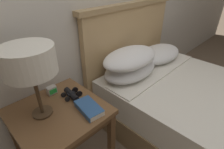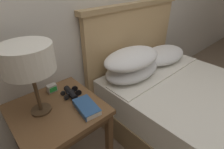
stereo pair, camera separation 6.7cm
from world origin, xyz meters
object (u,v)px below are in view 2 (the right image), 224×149
at_px(alarm_clock, 52,88).
at_px(book_on_nightstand, 86,107).
at_px(table_lamp, 28,60).
at_px(bed, 200,113).
at_px(nightstand, 58,116).
at_px(binoculars_pair, 71,93).

bearing_deg(alarm_clock, book_on_nightstand, -77.66).
bearing_deg(table_lamp, bed, -29.71).
height_order(nightstand, table_lamp, table_lamp).
xyz_separation_m(bed, binoculars_pair, (-0.89, 0.65, 0.31)).
relative_size(nightstand, table_lamp, 1.27).
bearing_deg(bed, alarm_clock, 140.74).
distance_m(bed, binoculars_pair, 1.15).
xyz_separation_m(table_lamp, book_on_nightstand, (0.23, -0.19, -0.36)).
bearing_deg(binoculars_pair, book_on_nightstand, -91.36).
bearing_deg(table_lamp, alarm_clock, 44.65).
relative_size(nightstand, alarm_clock, 8.48).
bearing_deg(book_on_nightstand, binoculars_pair, 88.64).
bearing_deg(table_lamp, binoculars_pair, 2.75).
height_order(table_lamp, binoculars_pair, table_lamp).
relative_size(bed, book_on_nightstand, 8.80).
bearing_deg(binoculars_pair, bed, -36.26).
relative_size(book_on_nightstand, alarm_clock, 3.19).
relative_size(binoculars_pair, alarm_clock, 2.33).
bearing_deg(nightstand, bed, -29.96).
bearing_deg(alarm_clock, bed, -39.26).
bearing_deg(binoculars_pair, nightstand, -160.35).
bearing_deg(nightstand, binoculars_pair, 19.65).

